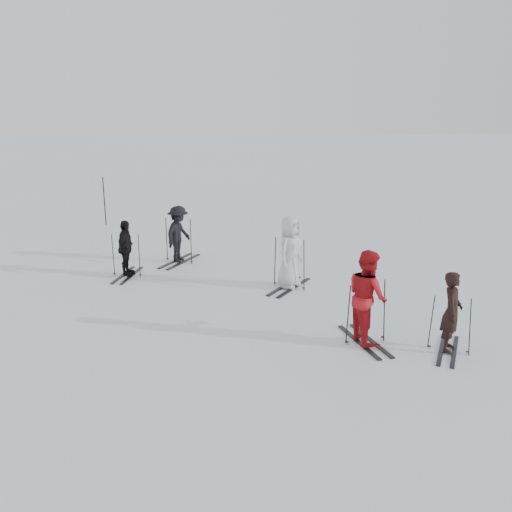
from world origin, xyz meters
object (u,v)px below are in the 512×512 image
(skier_uphill_left, at_px, (126,249))
(skier_uphill_far, at_px, (178,235))
(skier_grey, at_px, (289,253))
(skier_red, at_px, (367,298))
(skier_near_dark, at_px, (452,313))
(piste_marker, at_px, (104,201))

(skier_uphill_left, bearing_deg, skier_uphill_far, -33.90)
(skier_uphill_left, bearing_deg, skier_grey, -94.40)
(skier_red, xyz_separation_m, skier_grey, (-0.75, 3.53, -0.01))
(skier_grey, bearing_deg, skier_near_dark, -113.26)
(skier_uphill_left, xyz_separation_m, piste_marker, (-1.14, 6.72, 0.16))
(skier_uphill_left, bearing_deg, skier_near_dark, -115.20)
(skier_near_dark, relative_size, piste_marker, 0.85)
(piste_marker, bearing_deg, skier_uphill_far, -65.12)
(skier_near_dark, bearing_deg, skier_uphill_left, 78.00)
(skier_uphill_far, xyz_separation_m, piste_marker, (-2.59, 5.58, 0.09))
(skier_grey, bearing_deg, skier_uphill_left, 107.11)
(piste_marker, bearing_deg, skier_uphill_left, -80.38)
(skier_uphill_left, xyz_separation_m, skier_uphill_far, (1.45, 1.14, 0.07))
(skier_grey, distance_m, skier_uphill_far, 3.90)
(skier_near_dark, relative_size, skier_red, 0.84)
(skier_red, height_order, skier_uphill_left, skier_red)
(skier_near_dark, distance_m, skier_uphill_far, 8.54)
(skier_uphill_far, bearing_deg, skier_grey, -103.23)
(skier_near_dark, xyz_separation_m, skier_grey, (-2.18, 4.20, 0.14))
(skier_uphill_far, height_order, piste_marker, piste_marker)
(skier_grey, bearing_deg, skier_red, -128.57)
(skier_near_dark, height_order, piste_marker, piste_marker)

